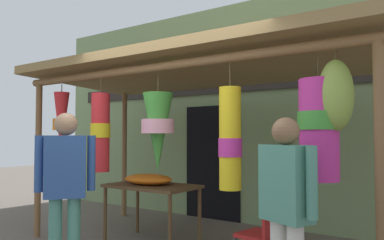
% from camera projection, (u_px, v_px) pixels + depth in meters
% --- Properties ---
extents(shop_facade, '(9.68, 0.29, 3.76)m').
position_uv_depth(shop_facade, '(270.00, 111.00, 6.38)').
color(shop_facade, '#7A9360').
rests_on(shop_facade, ground_plane).
extents(market_stall_canopy, '(5.07, 2.27, 2.49)m').
position_uv_depth(market_stall_canopy, '(200.00, 84.00, 4.89)').
color(market_stall_canopy, brown).
rests_on(market_stall_canopy, ground_plane).
extents(display_table, '(1.23, 0.75, 0.79)m').
position_uv_depth(display_table, '(152.00, 191.00, 5.27)').
color(display_table, brown).
rests_on(display_table, ground_plane).
extents(flower_heap_on_table, '(0.73, 0.51, 0.14)m').
position_uv_depth(flower_heap_on_table, '(149.00, 179.00, 5.30)').
color(flower_heap_on_table, orange).
rests_on(flower_heap_on_table, display_table).
extents(folding_chair, '(0.47, 0.47, 0.84)m').
position_uv_depth(folding_chair, '(267.00, 230.00, 3.91)').
color(folding_chair, '#AD1E1E').
rests_on(folding_chair, ground_plane).
extents(vendor_in_orange, '(0.43, 0.47, 1.70)m').
position_uv_depth(vendor_in_orange, '(65.00, 181.00, 3.91)').
color(vendor_in_orange, '#4C8E7A').
rests_on(vendor_in_orange, ground_plane).
extents(customer_foreground, '(0.55, 0.36, 1.61)m').
position_uv_depth(customer_foreground, '(286.00, 202.00, 3.02)').
color(customer_foreground, silver).
rests_on(customer_foreground, ground_plane).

